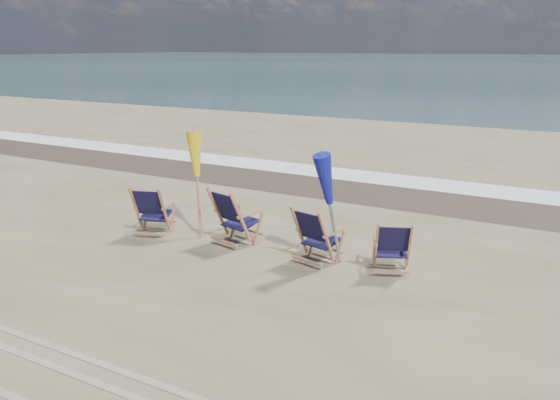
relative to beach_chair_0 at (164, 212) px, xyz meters
The scene contains 10 objects.
ocean 126.41m from the beach_chair_0, 89.00° to the left, with size 400.00×400.00×0.00m, color #345157.
surf_foam 7.06m from the beach_chair_0, 71.69° to the left, with size 200.00×1.40×0.01m, color silver.
wet_sand_strip 5.66m from the beach_chair_0, 66.90° to the left, with size 200.00×2.60×0.00m, color #42362A.
tire_tracks 4.96m from the beach_chair_0, 63.37° to the right, with size 80.00×1.30×0.01m, color gray, non-canonical shape.
beach_chair_0 is the anchor object (origin of this frame).
beach_chair_1 1.67m from the beach_chair_0, ahead, with size 0.72×0.80×1.12m, color black, non-canonical shape.
beach_chair_2 3.37m from the beach_chair_0, ahead, with size 0.66×0.74×1.03m, color black, non-canonical shape.
beach_chair_3 4.67m from the beach_chair_0, ahead, with size 0.60×0.67×0.93m, color black, non-canonical shape.
umbrella_yellow 1.18m from the beach_chair_0, 42.25° to the left, with size 0.30×0.30×2.01m.
umbrella_blue 3.53m from the beach_chair_0, ahead, with size 0.30×0.30×1.98m.
Camera 1 is at (4.48, -6.15, 3.59)m, focal length 35.00 mm.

